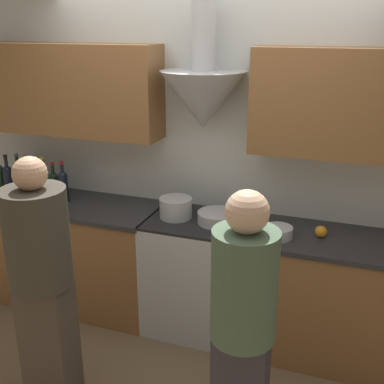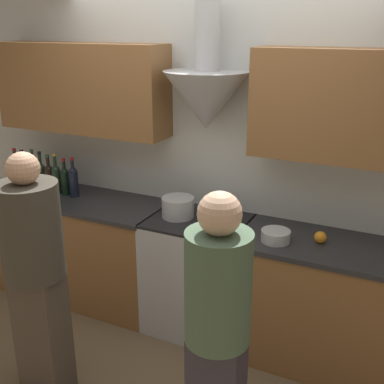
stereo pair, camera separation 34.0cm
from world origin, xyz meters
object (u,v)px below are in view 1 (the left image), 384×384
object	(u,v)px
wine_bottle_0	(0,177)
person_foreground_left	(42,277)
mixing_bowl	(217,217)
wine_bottle_6	(54,184)
saucepan	(278,232)
wine_bottle_4	(36,181)
stock_pot	(176,208)
wine_bottle_1	(8,178)
orange_fruit	(321,232)
wine_bottle_2	(19,178)
wine_bottle_3	(28,180)
wine_bottle_5	(44,182)
wine_bottle_7	(63,185)
person_foreground_right	(243,325)
stove_range	(196,273)

from	to	relation	value
wine_bottle_0	person_foreground_left	bearing A→B (deg)	-41.98
mixing_bowl	wine_bottle_6	bearing A→B (deg)	179.12
wine_bottle_0	saucepan	size ratio (longest dim) A/B	1.75
wine_bottle_4	wine_bottle_6	xyz separation A→B (m)	(0.18, -0.01, -0.00)
wine_bottle_0	stock_pot	world-z (taller)	wine_bottle_0
wine_bottle_4	stock_pot	bearing A→B (deg)	-1.61
wine_bottle_1	wine_bottle_4	size ratio (longest dim) A/B	1.04
wine_bottle_0	person_foreground_left	distance (m)	1.63
mixing_bowl	orange_fruit	xyz separation A→B (m)	(0.74, -0.00, -0.00)
wine_bottle_2	wine_bottle_3	distance (m)	0.10
wine_bottle_0	wine_bottle_6	bearing A→B (deg)	0.16
wine_bottle_0	wine_bottle_4	size ratio (longest dim) A/B	1.06
wine_bottle_5	saucepan	bearing A→B (deg)	-3.65
wine_bottle_3	saucepan	size ratio (longest dim) A/B	1.75
wine_bottle_7	person_foreground_right	xyz separation A→B (m)	(1.79, -1.14, -0.18)
stove_range	wine_bottle_5	xyz separation A→B (m)	(-1.34, 0.01, 0.59)
wine_bottle_2	stock_pot	distance (m)	1.45
wine_bottle_1	saucepan	size ratio (longest dim) A/B	1.72
wine_bottle_3	wine_bottle_1	bearing A→B (deg)	-178.53
wine_bottle_4	person_foreground_left	bearing A→B (deg)	-52.50
wine_bottle_0	wine_bottle_5	bearing A→B (deg)	0.23
person_foreground_right	wine_bottle_4	bearing A→B (deg)	150.81
wine_bottle_6	person_foreground_right	distance (m)	2.21
stove_range	wine_bottle_5	distance (m)	1.47
wine_bottle_4	saucepan	xyz separation A→B (m)	(2.06, -0.14, -0.09)
stock_pot	stove_range	bearing A→B (deg)	3.31
wine_bottle_0	wine_bottle_2	bearing A→B (deg)	6.60
person_foreground_right	mixing_bowl	bearing A→B (deg)	112.94
wine_bottle_1	stock_pot	distance (m)	1.55
wine_bottle_7	stock_pot	size ratio (longest dim) A/B	1.38
mixing_bowl	stock_pot	bearing A→B (deg)	-179.56
wine_bottle_0	orange_fruit	distance (m)	2.69
wine_bottle_4	mixing_bowl	size ratio (longest dim) A/B	1.12
wine_bottle_0	wine_bottle_5	xyz separation A→B (m)	(0.45, 0.00, -0.00)
orange_fruit	saucepan	distance (m)	0.29
wine_bottle_5	person_foreground_left	bearing A→B (deg)	-55.27
mixing_bowl	wine_bottle_1	bearing A→B (deg)	179.27
mixing_bowl	person_foreground_right	distance (m)	1.22
person_foreground_right	wine_bottle_1	bearing A→B (deg)	153.98
wine_bottle_3	orange_fruit	xyz separation A→B (m)	(2.41, -0.03, -0.09)
wine_bottle_1	wine_bottle_3	size ratio (longest dim) A/B	0.98
wine_bottle_7	person_foreground_left	size ratio (longest dim) A/B	0.21
wine_bottle_2	wine_bottle_7	world-z (taller)	wine_bottle_2
wine_bottle_5	person_foreground_left	size ratio (longest dim) A/B	0.22
wine_bottle_4	wine_bottle_2	bearing A→B (deg)	177.41
wine_bottle_7	person_foreground_right	bearing A→B (deg)	-32.43
stove_range	wine_bottle_5	bearing A→B (deg)	179.36
wine_bottle_3	wine_bottle_6	size ratio (longest dim) A/B	1.08
wine_bottle_6	stock_pot	distance (m)	1.09
wine_bottle_5	wine_bottle_7	size ratio (longest dim) A/B	1.04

